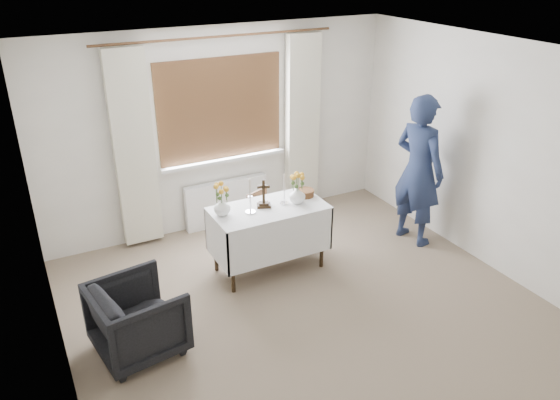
# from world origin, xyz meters

# --- Properties ---
(ground) EXTENTS (5.00, 5.00, 0.00)m
(ground) POSITION_xyz_m (0.00, 0.00, 0.00)
(ground) COLOR gray
(ground) RESTS_ON ground
(altar_table) EXTENTS (1.24, 0.64, 0.76)m
(altar_table) POSITION_xyz_m (-0.00, 1.18, 0.38)
(altar_table) COLOR white
(altar_table) RESTS_ON ground
(wooden_chair) EXTENTS (0.48, 0.48, 0.79)m
(wooden_chair) POSITION_xyz_m (0.12, 1.45, 0.40)
(wooden_chair) COLOR brown
(wooden_chair) RESTS_ON ground
(armchair) EXTENTS (0.84, 0.82, 0.67)m
(armchair) POSITION_xyz_m (-1.63, 0.49, 0.34)
(armchair) COLOR black
(armchair) RESTS_ON ground
(person) EXTENTS (0.56, 0.74, 1.83)m
(person) POSITION_xyz_m (1.87, 0.98, 0.91)
(person) COLOR navy
(person) RESTS_ON ground
(radiator) EXTENTS (1.10, 0.10, 0.60)m
(radiator) POSITION_xyz_m (0.00, 2.42, 0.30)
(radiator) COLOR white
(radiator) RESTS_ON ground
(wooden_cross) EXTENTS (0.17, 0.15, 0.31)m
(wooden_cross) POSITION_xyz_m (-0.04, 1.22, 0.92)
(wooden_cross) COLOR black
(wooden_cross) RESTS_ON altar_table
(candlestick_left) EXTENTS (0.13, 0.13, 0.38)m
(candlestick_left) POSITION_xyz_m (-0.23, 1.16, 0.95)
(candlestick_left) COLOR white
(candlestick_left) RESTS_ON altar_table
(candlestick_right) EXTENTS (0.11, 0.11, 0.35)m
(candlestick_right) POSITION_xyz_m (0.19, 1.19, 0.94)
(candlestick_right) COLOR white
(candlestick_right) RESTS_ON altar_table
(flower_vase_left) EXTENTS (0.20, 0.20, 0.19)m
(flower_vase_left) POSITION_xyz_m (-0.51, 1.25, 0.85)
(flower_vase_left) COLOR white
(flower_vase_left) RESTS_ON altar_table
(flower_vase_right) EXTENTS (0.20, 0.20, 0.19)m
(flower_vase_right) POSITION_xyz_m (0.33, 1.15, 0.86)
(flower_vase_right) COLOR white
(flower_vase_right) RESTS_ON altar_table
(wicker_basket) EXTENTS (0.24, 0.24, 0.08)m
(wicker_basket) POSITION_xyz_m (0.49, 1.26, 0.80)
(wicker_basket) COLOR brown
(wicker_basket) RESTS_ON altar_table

